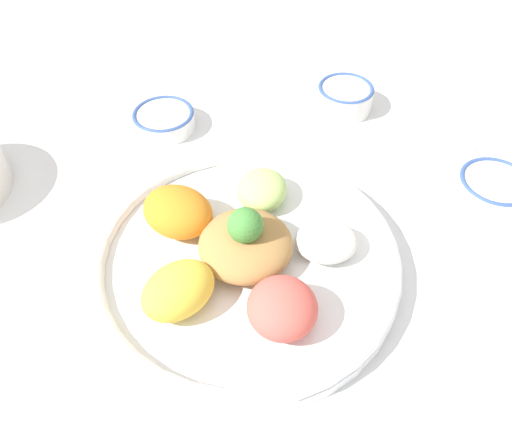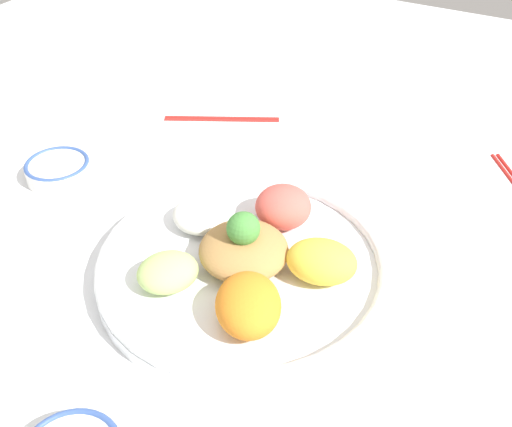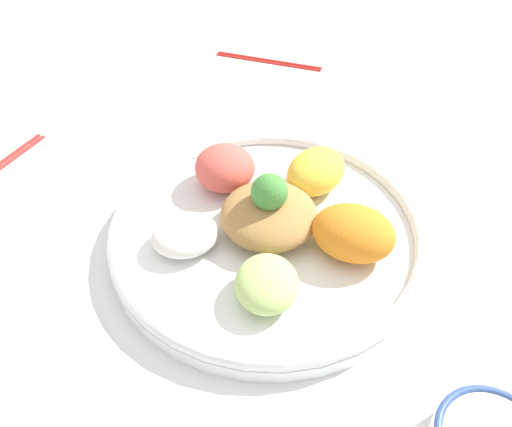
{
  "view_description": "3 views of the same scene",
  "coord_description": "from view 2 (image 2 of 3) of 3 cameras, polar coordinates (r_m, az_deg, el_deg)",
  "views": [
    {
      "loc": [
        -0.14,
        -0.36,
        0.55
      ],
      "look_at": [
        0.07,
        0.03,
        0.06
      ],
      "focal_mm": 35.0,
      "sensor_mm": 36.0,
      "label": 1
    },
    {
      "loc": [
        -0.27,
        0.53,
        0.59
      ],
      "look_at": [
        0.03,
        -0.01,
        0.1
      ],
      "focal_mm": 42.0,
      "sensor_mm": 36.0,
      "label": 2
    },
    {
      "loc": [
        0.32,
        0.36,
        0.48
      ],
      "look_at": [
        0.04,
        -0.01,
        0.04
      ],
      "focal_mm": 35.0,
      "sensor_mm": 36.0,
      "label": 3
    }
  ],
  "objects": [
    {
      "name": "salad_platter",
      "position": [
        0.83,
        -0.96,
        -4.56
      ],
      "size": [
        0.41,
        0.41,
        0.11
      ],
      "color": "white",
      "rests_on": "ground_plane"
    },
    {
      "name": "chopsticks_pair_far",
      "position": [
        1.21,
        -3.27,
        9.08
      ],
      "size": [
        0.21,
        0.12,
        0.01
      ],
      "rotation": [
        0.0,
        0.0,
        0.48
      ],
      "color": "red",
      "rests_on": "ground_plane"
    },
    {
      "name": "sauce_bowl_dark",
      "position": [
        1.08,
        -18.34,
        4.03
      ],
      "size": [
        0.11,
        0.11,
        0.03
      ],
      "color": "white",
      "rests_on": "ground_plane"
    },
    {
      "name": "ground_plane",
      "position": [
        0.84,
        1.36,
        -6.3
      ],
      "size": [
        2.4,
        2.4,
        0.0
      ],
      "primitive_type": "plane",
      "color": "white"
    }
  ]
}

